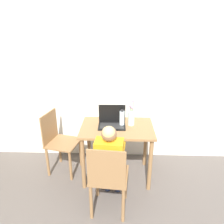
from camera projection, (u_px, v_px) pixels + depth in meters
The scene contains 8 objects.
wall_back at pixel (126, 78), 3.10m from camera, with size 6.40×0.05×2.50m.
dining_table at pixel (117, 135), 2.83m from camera, with size 0.92×0.63×0.75m.
chair_occupied at pixel (108, 178), 2.29m from camera, with size 0.44×0.44×0.88m.
chair_spare at pixel (59, 141), 3.01m from camera, with size 0.48×0.48×0.88m.
person_seated at pixel (110, 157), 2.33m from camera, with size 0.33×0.45×1.04m.
laptop at pixel (112, 121), 2.81m from camera, with size 0.35×0.26×0.26m.
flower_vase at pixel (131, 116), 2.79m from camera, with size 0.08×0.08×0.35m.
water_bottle at pixel (122, 118), 2.79m from camera, with size 0.07×0.07×0.22m.
Camera 1 is at (-0.09, -0.83, 1.96)m, focal length 35.00 mm.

